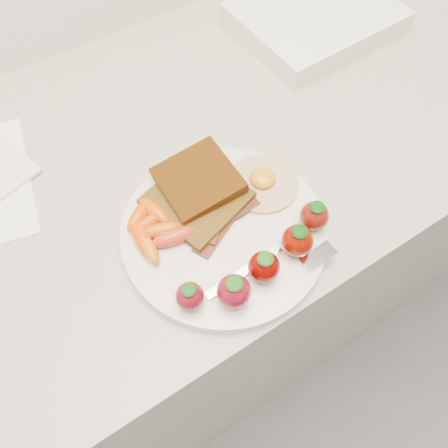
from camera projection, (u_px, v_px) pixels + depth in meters
counter at (191, 274)px, 1.04m from camera, size 2.00×0.60×0.90m
plate at (224, 231)px, 0.58m from camera, size 0.27×0.27×0.02m
toast_lower at (197, 199)px, 0.58m from camera, size 0.14×0.14×0.01m
toast_upper at (198, 180)px, 0.58m from camera, size 0.10×0.10×0.02m
fried_egg at (263, 182)px, 0.60m from camera, size 0.13×0.13×0.02m
bacon_strips at (221, 218)px, 0.57m from camera, size 0.11×0.09×0.01m
baby_carrots at (153, 229)px, 0.56m from camera, size 0.08×0.10×0.02m
strawberries at (265, 260)px, 0.52m from camera, size 0.22×0.07×0.05m
fork at (278, 265)px, 0.54m from camera, size 0.17×0.05×0.00m
appliance at (316, 18)px, 0.78m from camera, size 0.28×0.22×0.04m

